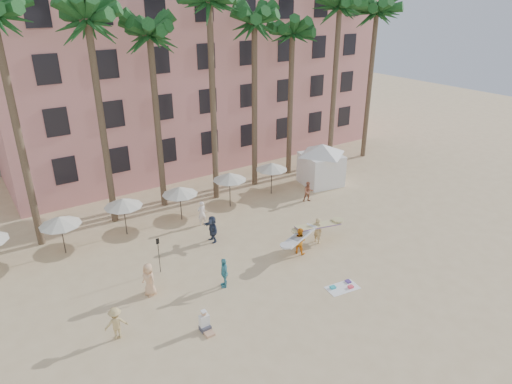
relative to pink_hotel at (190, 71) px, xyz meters
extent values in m
plane|color=#D1B789|center=(-7.00, -26.00, -8.00)|extent=(120.00, 120.00, 0.00)
cube|color=pink|center=(0.00, 0.00, 0.00)|extent=(35.00, 14.00, 16.00)
cylinder|color=brown|center=(-17.00, -11.50, -1.00)|extent=(0.44, 0.44, 14.00)
cylinder|color=brown|center=(-12.00, -11.00, -1.25)|extent=(0.44, 0.44, 13.50)
cylinder|color=brown|center=(-8.00, -10.50, -1.75)|extent=(0.44, 0.44, 12.50)
cylinder|color=brown|center=(-4.00, -11.50, -0.75)|extent=(0.44, 0.44, 14.50)
cylinder|color=brown|center=(0.00, -11.00, -1.50)|extent=(0.44, 0.44, 13.00)
cylinder|color=brown|center=(4.00, -10.50, -2.00)|extent=(0.44, 0.44, 12.00)
cylinder|color=brown|center=(8.00, -11.50, -1.00)|extent=(0.44, 0.44, 14.00)
cylinder|color=brown|center=(13.00, -11.00, -1.25)|extent=(0.44, 0.44, 13.50)
cylinder|color=#332B23|center=(-16.00, -13.60, -6.80)|extent=(0.07, 0.07, 2.40)
cone|color=beige|center=(-16.00, -13.60, -5.75)|extent=(2.50, 2.50, 0.55)
cylinder|color=#332B23|center=(-12.00, -13.40, -6.75)|extent=(0.07, 0.07, 2.50)
cone|color=beige|center=(-12.00, -13.40, -5.65)|extent=(2.50, 2.50, 0.55)
cylinder|color=#332B23|center=(-8.00, -13.50, -6.80)|extent=(0.07, 0.07, 2.40)
cone|color=beige|center=(-8.00, -13.50, -5.75)|extent=(2.50, 2.50, 0.55)
cylinder|color=#332B23|center=(-4.00, -13.60, -6.70)|extent=(0.07, 0.07, 2.60)
cone|color=beige|center=(-4.00, -13.60, -5.55)|extent=(2.50, 2.50, 0.55)
cylinder|color=#332B23|center=(0.00, -13.40, -6.75)|extent=(0.07, 0.07, 2.50)
cone|color=beige|center=(0.00, -13.40, -5.65)|extent=(2.50, 2.50, 0.55)
cube|color=white|center=(4.66, -14.04, -6.70)|extent=(3.47, 3.47, 2.60)
cone|color=white|center=(4.66, -14.04, -4.95)|extent=(5.21, 5.21, 0.90)
cube|color=white|center=(-4.34, -26.00, -7.99)|extent=(1.93, 1.25, 0.02)
cube|color=#29A8B3|center=(-4.80, -25.73, -7.93)|extent=(0.33, 0.29, 0.10)
cube|color=#F84558|center=(-3.97, -26.26, -7.92)|extent=(0.31, 0.26, 0.12)
cube|color=#4E3682|center=(-3.70, -25.79, -7.94)|extent=(0.30, 0.33, 0.08)
imported|color=tan|center=(-2.16, -21.42, -7.12)|extent=(0.46, 0.67, 1.76)
cube|color=#CCBF7F|center=(-2.16, -21.42, -6.77)|extent=(3.23, 1.06, 0.38)
imported|color=orange|center=(-3.96, -21.77, -7.14)|extent=(0.93, 1.03, 1.71)
cube|color=silver|center=(-3.96, -21.77, -6.80)|extent=(3.05, 1.64, 0.31)
imported|color=#A35F43|center=(1.48, -16.20, -7.20)|extent=(0.96, 0.88, 1.61)
imported|color=#E1AC7F|center=(-13.27, -20.58, -7.06)|extent=(0.81, 1.04, 1.88)
imported|color=#2D3850|center=(-7.69, -17.46, -7.10)|extent=(0.58, 1.68, 1.80)
imported|color=silver|center=(-7.16, -15.03, -7.12)|extent=(0.69, 0.50, 1.76)
imported|color=tan|center=(-15.84, -22.89, -7.17)|extent=(1.17, 0.80, 1.66)
imported|color=#4BA1AF|center=(-9.60, -22.19, -7.12)|extent=(0.76, 1.12, 1.76)
cylinder|color=black|center=(-11.97, -18.91, -6.95)|extent=(0.04, 0.04, 2.10)
cube|color=black|center=(-11.97, -18.91, -5.95)|extent=(0.18, 0.03, 0.35)
cube|color=#3F3F4C|center=(-12.21, -24.77, -7.87)|extent=(0.48, 0.45, 0.26)
cube|color=tan|center=(-12.21, -25.14, -7.94)|extent=(0.43, 0.48, 0.13)
cube|color=white|center=(-12.21, -24.71, -7.46)|extent=(0.47, 0.28, 0.59)
sphere|color=tan|center=(-12.21, -24.71, -7.03)|extent=(0.26, 0.26, 0.26)
camera|label=1|loc=(-20.00, -40.52, 6.89)|focal=32.00mm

